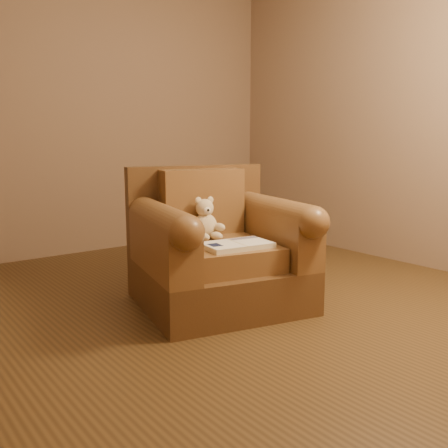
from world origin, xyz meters
TOP-DOWN VIEW (x-y plane):
  - floor at (0.00, 0.00)m, footprint 4.00×4.00m
  - room at (0.00, 0.00)m, footprint 4.02×4.02m
  - armchair at (0.02, 0.00)m, footprint 1.19×1.15m
  - teddy_bear at (-0.01, 0.09)m, footprint 0.20×0.24m
  - guidebook at (-0.03, -0.26)m, footprint 0.45×0.31m
  - side_table at (0.67, 0.60)m, footprint 0.34×0.34m

SIDE VIEW (x-z plane):
  - floor at x=0.00m, z-range 0.00..0.00m
  - side_table at x=0.67m, z-range 0.02..0.50m
  - armchair at x=0.02m, z-range -0.10..0.80m
  - guidebook at x=-0.03m, z-range 0.43..0.46m
  - teddy_bear at x=-0.01m, z-range 0.39..0.68m
  - room at x=0.00m, z-range 0.36..3.07m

